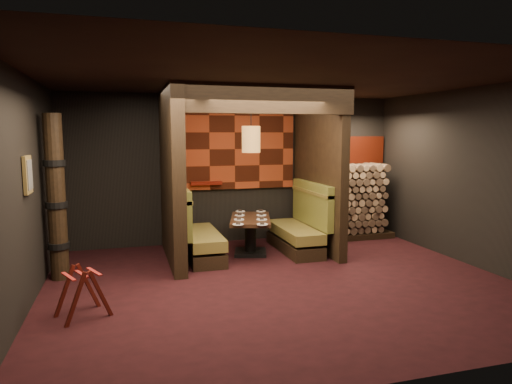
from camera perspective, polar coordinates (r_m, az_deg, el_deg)
The scene contains 23 objects.
floor at distance 6.63m, azimuth 3.20°, elevation -11.37°, with size 6.50×5.50×0.02m, color black.
ceiling at distance 6.33m, azimuth 3.38°, elevation 14.06°, with size 6.50×5.50×0.02m, color black.
wall_back at distance 8.96m, azimuth -2.61°, elevation 2.88°, with size 6.50×0.02×2.85m, color black.
wall_front at distance 3.86m, azimuth 17.09°, elevation -3.25°, with size 6.50×0.02×2.85m, color black.
wall_left at distance 6.08m, azimuth -27.09°, elevation 0.01°, with size 0.02×5.50×2.85m, color black.
wall_right at distance 8.02m, azimuth 25.83°, elevation 1.64°, with size 0.02×5.50×2.85m, color black.
partition_left at distance 7.64m, azimuth -10.51°, elevation 2.01°, with size 0.20×2.20×2.85m, color black.
partition_right at distance 8.38m, azimuth 7.81°, elevation 2.51°, with size 0.15×2.10×2.85m, color black.
header_beam at distance 6.96m, azimuth 1.20°, elevation 11.55°, with size 2.85×0.18×0.44m, color black.
tapa_back_panel at distance 8.89m, azimuth -2.70°, elevation 5.39°, with size 2.40×0.06×1.55m, color #993618.
tapa_side_panel at distance 7.80m, azimuth -9.84°, elevation 5.25°, with size 0.04×1.85×1.45m, color #993618.
lacquer_shelf at distance 8.76m, azimuth -6.25°, elevation 1.13°, with size 0.60×0.12×0.07m, color #62140A.
booth_bench_left at distance 7.85m, azimuth -7.51°, elevation -5.38°, with size 0.68×1.60×1.14m.
booth_bench_right at distance 8.34m, azimuth 5.50°, elevation -4.60°, with size 0.68×1.60×1.14m.
dining_table at distance 8.04m, azimuth -0.70°, elevation -4.84°, with size 0.98×1.38×0.65m.
place_settings at distance 7.99m, azimuth -0.71°, elevation -3.14°, with size 0.90×1.51×0.03m.
pendant_lamp at distance 7.82m, azimuth -0.62°, elevation 6.61°, with size 0.31×0.31×1.06m.
framed_picture at distance 6.15m, azimuth -26.62°, elevation 1.94°, with size 0.05×0.36×0.46m.
luggage_rack at distance 5.76m, azimuth -20.89°, elevation -11.42°, with size 0.69×0.61×0.62m.
totem_column at distance 7.15m, azimuth -23.69°, elevation -0.77°, with size 0.31×0.31×2.40m.
firewood_stack at distance 9.46m, azimuth 11.59°, elevation -1.15°, with size 1.73×0.70×1.50m.
mosaic_header at distance 9.66m, azimuth 10.83°, elevation 5.18°, with size 1.83×0.10×0.56m, color maroon.
bay_front_post at distance 8.65m, azimuth 7.65°, elevation 2.66°, with size 0.08×0.08×2.85m, color black.
Camera 1 is at (-2.10, -5.93, 2.11)m, focal length 32.00 mm.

